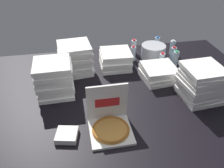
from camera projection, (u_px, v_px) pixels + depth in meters
The scene contains 16 objects.
ground_plane at pixel (118, 102), 2.34m from camera, with size 3.20×2.40×0.02m, color black.
open_pizza_box at pixel (110, 123), 1.98m from camera, with size 0.35×0.36×0.37m.
pizza_stack_left_near at pixel (159, 73), 2.63m from camera, with size 0.39×0.40×0.16m.
pizza_stack_right_near at pixel (55, 78), 2.36m from camera, with size 0.38×0.38×0.35m.
pizza_stack_left_mid at pixel (201, 83), 2.28m from camera, with size 0.40×0.40×0.35m.
pizza_stack_center_far at pixel (75, 58), 2.70m from camera, with size 0.41×0.41×0.35m.
pizza_stack_right_far at pixel (115, 59), 2.84m from camera, with size 0.38×0.39×0.20m.
ice_bucket at pixel (153, 52), 3.03m from camera, with size 0.31×0.31×0.18m, color #B7BABF.
water_bottle_0 at pixel (157, 44), 3.22m from camera, with size 0.07×0.07×0.20m.
water_bottle_1 at pixel (133, 54), 2.97m from camera, with size 0.07×0.07×0.20m.
water_bottle_2 at pixel (176, 59), 2.87m from camera, with size 0.07×0.07×0.20m.
water_bottle_3 at pixel (172, 47), 3.12m from camera, with size 0.07×0.07×0.20m.
water_bottle_4 at pixel (134, 47), 3.14m from camera, with size 0.07×0.07×0.20m.
water_bottle_5 at pixel (173, 54), 2.96m from camera, with size 0.07×0.07×0.20m.
water_bottle_6 at pixel (162, 61), 2.82m from camera, with size 0.07×0.07×0.20m.
napkin_pile at pixel (67, 135), 1.93m from camera, with size 0.17×0.17×0.05m, color white.
Camera 1 is at (-0.40, -1.79, 1.45)m, focal length 37.99 mm.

